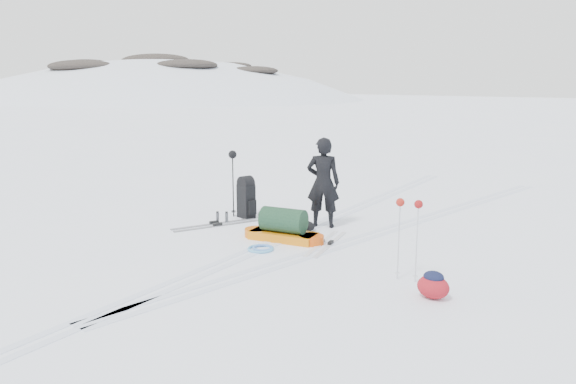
% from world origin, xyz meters
% --- Properties ---
extents(ground, '(200.00, 200.00, 0.00)m').
position_xyz_m(ground, '(0.00, 0.00, 0.00)').
color(ground, white).
rests_on(ground, ground).
extents(ski_tracks, '(3.38, 17.97, 0.01)m').
position_xyz_m(ski_tracks, '(0.61, 0.88, 0.00)').
color(ski_tracks, silver).
rests_on(ski_tracks, ground).
extents(skier, '(0.85, 0.75, 1.96)m').
position_xyz_m(skier, '(0.10, 1.26, 0.98)').
color(skier, black).
rests_on(skier, ground).
extents(pulk_sled, '(1.78, 0.84, 0.66)m').
position_xyz_m(pulk_sled, '(0.06, -0.08, 0.25)').
color(pulk_sled, orange).
rests_on(pulk_sled, ground).
extents(expedition_rucksack, '(1.09, 0.47, 0.99)m').
position_xyz_m(expedition_rucksack, '(-1.70, 0.89, 0.46)').
color(expedition_rucksack, black).
rests_on(expedition_rucksack, ground).
extents(ski_poles_black, '(0.19, 0.19, 1.56)m').
position_xyz_m(ski_poles_black, '(-2.10, 0.79, 1.28)').
color(ski_poles_black, black).
rests_on(ski_poles_black, ground).
extents(ski_poles_silver, '(0.42, 0.18, 1.33)m').
position_xyz_m(ski_poles_silver, '(3.04, -0.72, 1.12)').
color(ski_poles_silver, silver).
rests_on(ski_poles_silver, ground).
extents(touring_skis_grey, '(1.05, 1.95, 0.07)m').
position_xyz_m(touring_skis_grey, '(-1.84, -0.07, 0.02)').
color(touring_skis_grey, gray).
rests_on(touring_skis_grey, ground).
extents(touring_skis_white, '(0.76, 1.89, 0.07)m').
position_xyz_m(touring_skis_white, '(0.90, 0.19, 0.02)').
color(touring_skis_white, silver).
rests_on(touring_skis_white, ground).
extents(rope_coil, '(0.56, 0.56, 0.06)m').
position_xyz_m(rope_coil, '(0.14, -0.87, 0.03)').
color(rope_coil, '#57A7D4').
rests_on(rope_coil, ground).
extents(small_daypack, '(0.51, 0.40, 0.41)m').
position_xyz_m(small_daypack, '(3.68, -1.16, 0.20)').
color(small_daypack, maroon).
rests_on(small_daypack, ground).
extents(thermos_pair, '(0.20, 0.25, 0.27)m').
position_xyz_m(thermos_pair, '(-1.87, 0.16, 0.13)').
color(thermos_pair, '#515258').
rests_on(thermos_pair, ground).
extents(stuff_sack, '(0.38, 0.30, 0.21)m').
position_xyz_m(stuff_sack, '(0.05, 0.77, 0.11)').
color(stuff_sack, black).
rests_on(stuff_sack, ground).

